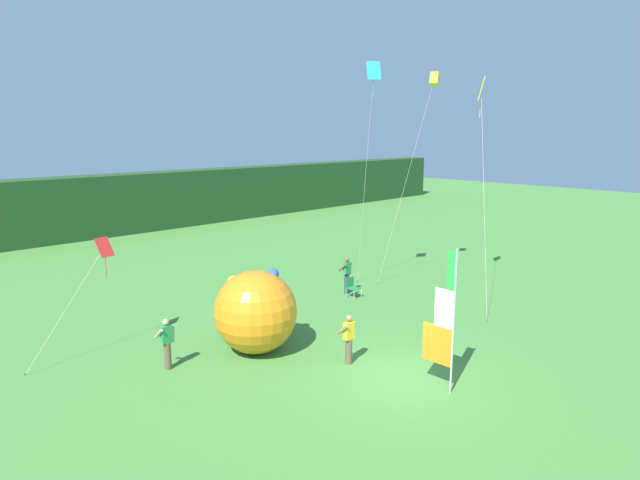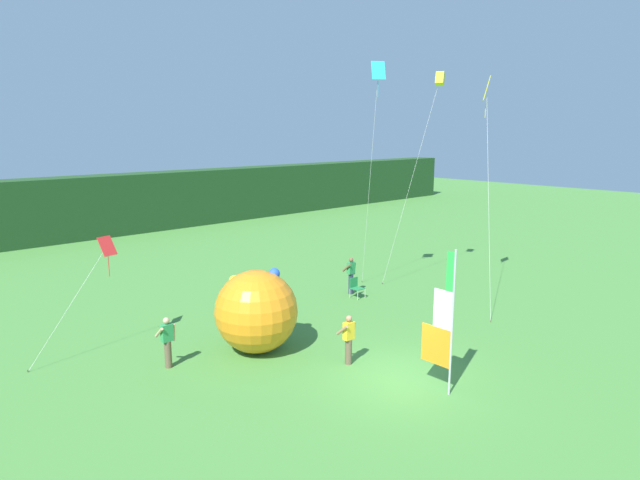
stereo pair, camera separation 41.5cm
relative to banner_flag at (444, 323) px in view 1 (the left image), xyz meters
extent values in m
plane|color=#478438|center=(-0.15, 1.27, -2.01)|extent=(120.00, 120.00, 0.00)
cube|color=#1E421E|center=(-0.15, 30.09, 0.11)|extent=(80.00, 2.40, 4.26)
cylinder|color=#B7B7BC|center=(0.00, -0.29, 0.09)|extent=(0.06, 0.06, 4.20)
cube|color=orange|center=(0.00, 0.22, -0.70)|extent=(0.02, 0.97, 1.12)
cube|color=white|center=(0.00, 0.04, 0.42)|extent=(0.02, 0.60, 1.12)
cube|color=green|center=(0.00, -0.15, 1.54)|extent=(0.02, 0.23, 1.12)
cylinder|color=#2D334C|center=(4.95, 8.35, -1.54)|extent=(0.22, 0.22, 0.95)
cube|color=#2D8E4C|center=(4.95, 8.35, -0.80)|extent=(0.36, 0.20, 0.53)
sphere|color=brown|center=(4.95, 8.35, -0.42)|extent=(0.20, 0.20, 0.20)
cylinder|color=brown|center=(4.72, 8.41, -0.77)|extent=(0.09, 0.48, 0.42)
cylinder|color=brown|center=(5.18, 8.36, -0.87)|extent=(0.09, 0.14, 0.56)
cylinder|color=brown|center=(-0.61, 3.08, -1.60)|extent=(0.22, 0.22, 0.83)
cube|color=yellow|center=(-0.61, 3.08, -0.90)|extent=(0.36, 0.20, 0.57)
sphere|color=#A37556|center=(-0.61, 3.08, -0.49)|extent=(0.20, 0.20, 0.20)
cylinder|color=#A37556|center=(-0.84, 3.14, -0.84)|extent=(0.09, 0.48, 0.42)
cylinder|color=#A37556|center=(-0.38, 3.09, -0.93)|extent=(0.09, 0.14, 0.56)
cylinder|color=brown|center=(-4.95, 6.74, -1.58)|extent=(0.22, 0.22, 0.87)
cube|color=#2D8E4C|center=(-4.95, 6.74, -0.86)|extent=(0.36, 0.20, 0.55)
sphere|color=tan|center=(-4.95, 6.74, -0.47)|extent=(0.20, 0.20, 0.20)
cylinder|color=tan|center=(-5.18, 6.81, -0.81)|extent=(0.09, 0.48, 0.42)
cylinder|color=tan|center=(-4.72, 6.75, -0.91)|extent=(0.09, 0.14, 0.56)
sphere|color=orange|center=(-2.11, 5.93, -0.62)|extent=(2.79, 2.79, 2.79)
sphere|color=#DB33A8|center=(-1.78, 7.03, 0.17)|extent=(0.39, 0.39, 0.39)
sphere|color=blue|center=(-1.36, 5.89, 0.55)|extent=(0.39, 0.39, 0.39)
sphere|color=yellow|center=(-2.22, 7.02, 0.24)|extent=(0.39, 0.39, 0.39)
cylinder|color=#BCBCC1|center=(4.47, 7.46, -1.80)|extent=(0.03, 0.03, 0.42)
cylinder|color=#BCBCC1|center=(4.95, 7.46, -1.80)|extent=(0.03, 0.03, 0.42)
cylinder|color=#BCBCC1|center=(4.47, 7.94, -1.80)|extent=(0.03, 0.03, 0.42)
cylinder|color=#BCBCC1|center=(4.95, 7.94, -1.80)|extent=(0.03, 0.03, 0.42)
cube|color=#237F42|center=(4.71, 7.70, -1.58)|extent=(0.48, 0.48, 0.03)
cube|color=#237F42|center=(4.71, 7.94, -1.34)|extent=(0.48, 0.03, 0.44)
cylinder|color=brown|center=(6.74, 9.32, -1.97)|extent=(0.03, 0.03, 0.08)
cylinder|color=silver|center=(6.34, 8.58, 2.91)|extent=(0.81, 1.50, 9.85)
cube|color=#23B2C6|center=(5.95, 7.83, 7.84)|extent=(0.67, 0.59, 0.79)
cylinder|color=#23B2C6|center=(5.95, 7.83, 7.07)|extent=(0.02, 0.02, 0.70)
cylinder|color=brown|center=(7.22, 8.42, -1.97)|extent=(0.03, 0.03, 0.08)
cylinder|color=silver|center=(8.22, 7.70, 2.81)|extent=(2.03, 1.46, 9.65)
cube|color=yellow|center=(9.23, 6.97, 7.63)|extent=(0.63, 0.56, 0.64)
cylinder|color=brown|center=(6.21, 2.00, -1.97)|extent=(0.03, 0.03, 0.08)
cylinder|color=silver|center=(7.60, 3.21, 2.52)|extent=(2.80, 2.44, 9.07)
cube|color=yellow|center=(8.99, 4.42, 7.06)|extent=(0.75, 0.61, 0.99)
cylinder|color=yellow|center=(8.99, 4.42, 6.20)|extent=(0.02, 0.02, 0.70)
cylinder|color=brown|center=(-8.33, 9.37, -1.97)|extent=(0.03, 0.03, 0.08)
cylinder|color=silver|center=(-6.92, 9.46, -0.24)|extent=(2.82, 0.19, 3.56)
cube|color=red|center=(-5.52, 9.55, 1.54)|extent=(0.57, 0.48, 0.61)
cylinder|color=red|center=(-5.52, 9.55, 0.84)|extent=(0.02, 0.02, 0.70)
camera|label=1|loc=(-12.67, -8.02, 5.32)|focal=30.66mm
camera|label=2|loc=(-12.37, -8.30, 5.32)|focal=30.66mm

